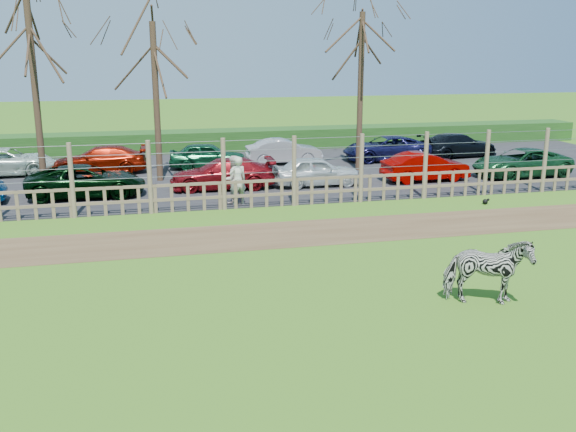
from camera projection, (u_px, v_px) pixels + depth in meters
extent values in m
plane|color=olive|center=(270.00, 291.00, 14.85)|extent=(120.00, 120.00, 0.00)
cube|color=brown|center=(240.00, 237.00, 19.09)|extent=(34.00, 2.80, 0.01)
cube|color=#232326|center=(205.00, 174.00, 28.51)|extent=(44.00, 13.00, 0.04)
cube|color=#1E4716|center=(192.00, 141.00, 34.98)|extent=(46.00, 2.00, 1.10)
cube|color=brown|center=(224.00, 197.00, 22.28)|extent=(30.00, 0.06, 0.10)
cube|color=brown|center=(224.00, 183.00, 22.15)|extent=(30.00, 0.06, 0.10)
cylinder|color=brown|center=(72.00, 181.00, 20.98)|extent=(0.16, 0.16, 2.50)
cylinder|color=brown|center=(150.00, 177.00, 21.53)|extent=(0.16, 0.16, 2.50)
cylinder|color=brown|center=(224.00, 174.00, 22.08)|extent=(0.16, 0.16, 2.50)
cylinder|color=brown|center=(294.00, 171.00, 22.63)|extent=(0.16, 0.16, 2.50)
cylinder|color=brown|center=(361.00, 168.00, 23.17)|extent=(0.16, 0.16, 2.50)
cylinder|color=brown|center=(425.00, 166.00, 23.72)|extent=(0.16, 0.16, 2.50)
cylinder|color=brown|center=(486.00, 163.00, 24.27)|extent=(0.16, 0.16, 2.50)
cylinder|color=brown|center=(545.00, 160.00, 24.81)|extent=(0.16, 0.16, 2.50)
cylinder|color=gray|center=(224.00, 174.00, 22.08)|extent=(30.00, 0.02, 0.02)
cylinder|color=gray|center=(223.00, 163.00, 21.98)|extent=(30.00, 0.02, 0.02)
cylinder|color=gray|center=(223.00, 151.00, 21.88)|extent=(30.00, 0.02, 0.02)
cylinder|color=gray|center=(223.00, 141.00, 21.79)|extent=(30.00, 0.02, 0.02)
cylinder|color=#3D2B1E|center=(36.00, 95.00, 24.26)|extent=(0.26, 0.26, 7.50)
cylinder|color=#3D2B1E|center=(156.00, 104.00, 26.32)|extent=(0.26, 0.26, 6.50)
cylinder|color=#3D2B1E|center=(360.00, 93.00, 28.70)|extent=(0.26, 0.26, 7.00)
imported|color=gray|center=(487.00, 271.00, 13.90)|extent=(1.98, 1.34, 1.53)
imported|color=beige|center=(238.00, 180.00, 22.77)|extent=(0.71, 0.55, 1.72)
imported|color=beige|center=(233.00, 180.00, 22.93)|extent=(0.98, 0.85, 1.72)
sphere|color=black|center=(485.00, 202.00, 23.10)|extent=(0.19, 0.19, 0.19)
sphere|color=black|center=(488.00, 200.00, 23.11)|extent=(0.10, 0.10, 0.10)
imported|color=black|center=(86.00, 181.00, 23.98)|extent=(4.36, 2.08, 1.20)
imported|color=maroon|center=(222.00, 174.00, 25.39)|extent=(4.21, 1.88, 1.20)
imported|color=silver|center=(316.00, 171.00, 25.95)|extent=(3.54, 1.45, 1.20)
imported|color=#950300|center=(425.00, 167.00, 26.89)|extent=(3.70, 1.44, 1.20)
imported|color=#174D26|center=(521.00, 163.00, 27.87)|extent=(4.46, 2.32, 1.20)
imported|color=silver|center=(6.00, 162.00, 28.06)|extent=(4.41, 2.20, 1.20)
imported|color=maroon|center=(100.00, 160.00, 28.57)|extent=(4.22, 1.90, 1.20)
imported|color=#0F4928|center=(208.00, 156.00, 29.71)|extent=(3.65, 1.78, 1.20)
imported|color=#B8B4B5|center=(284.00, 151.00, 30.94)|extent=(3.66, 1.31, 1.20)
imported|color=#141440|center=(386.00, 148.00, 31.84)|extent=(4.35, 2.06, 1.20)
imported|color=black|center=(458.00, 145.00, 32.95)|extent=(4.31, 2.17, 1.20)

